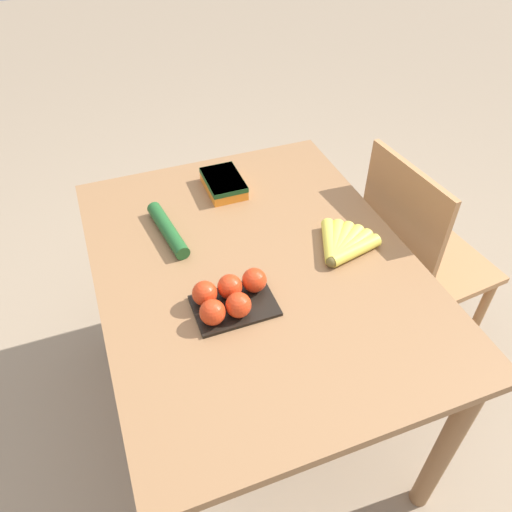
{
  "coord_description": "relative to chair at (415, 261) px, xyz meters",
  "views": [
    {
      "loc": [
        0.98,
        -0.37,
        1.76
      ],
      "look_at": [
        0.0,
        0.0,
        0.8
      ],
      "focal_mm": 35.0,
      "sensor_mm": 36.0,
      "label": 1
    }
  ],
  "objects": [
    {
      "name": "ground_plane",
      "position": [
        0.07,
        -0.66,
        -0.49
      ],
      "size": [
        12.0,
        12.0,
        0.0
      ],
      "primitive_type": "plane",
      "color": "gray"
    },
    {
      "name": "dining_table",
      "position": [
        0.07,
        -0.66,
        0.16
      ],
      "size": [
        1.18,
        0.91,
        0.77
      ],
      "color": "olive",
      "rests_on": "ground_plane"
    },
    {
      "name": "chair",
      "position": [
        0.0,
        0.0,
        0.0
      ],
      "size": [
        0.46,
        0.44,
        0.93
      ],
      "rotation": [
        0.0,
        0.0,
        3.24
      ],
      "color": "#A87547",
      "rests_on": "ground_plane"
    },
    {
      "name": "banana_bunch",
      "position": [
        0.11,
        -0.4,
        0.29
      ],
      "size": [
        0.19,
        0.19,
        0.04
      ],
      "color": "brown",
      "rests_on": "dining_table"
    },
    {
      "name": "tomato_pack",
      "position": [
        0.2,
        -0.78,
        0.31
      ],
      "size": [
        0.15,
        0.22,
        0.08
      ],
      "color": "black",
      "rests_on": "dining_table"
    },
    {
      "name": "carrot_bag",
      "position": [
        -0.32,
        -0.63,
        0.3
      ],
      "size": [
        0.18,
        0.12,
        0.05
      ],
      "color": "orange",
      "rests_on": "dining_table"
    },
    {
      "name": "cucumber_near",
      "position": [
        -0.14,
        -0.87,
        0.29
      ],
      "size": [
        0.26,
        0.08,
        0.04
      ],
      "color": "#1E5123",
      "rests_on": "dining_table"
    }
  ]
}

